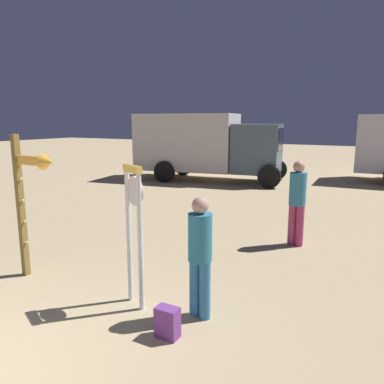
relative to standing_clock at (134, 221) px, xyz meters
The scene contains 6 objects.
standing_clock is the anchor object (origin of this frame).
arrow_sign 2.04m from the standing_clock, behind, with size 0.96×0.26×2.42m.
person_near_clock 1.03m from the standing_clock, ahead, with size 0.32×0.32×1.67m.
backpack 1.45m from the standing_clock, 29.96° to the right, with size 0.29×0.22×0.39m.
person_distant 4.00m from the standing_clock, 69.85° to the left, with size 0.35×0.35×1.81m.
box_truck_near 11.59m from the standing_clock, 112.06° to the left, with size 6.75×3.38×2.90m.
Camera 1 is at (3.89, -1.44, 2.64)m, focal length 35.00 mm.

